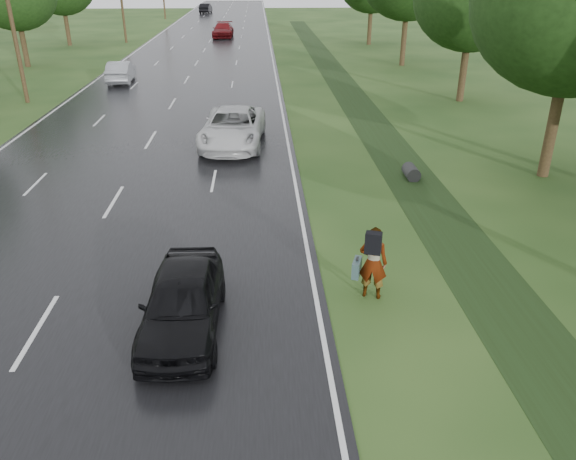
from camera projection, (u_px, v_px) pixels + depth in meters
The scene contains 13 objects.
ground at pixel (37, 332), 13.29m from camera, with size 220.00×220.00×0.00m, color #213E16.
road at pixel (202, 55), 53.89m from camera, with size 14.00×180.00×0.04m, color black.
edge_stripe_east at pixel (272, 54), 54.20m from camera, with size 0.12×180.00×0.01m, color silver.
edge_stripe_west at pixel (131, 55), 53.56m from camera, with size 0.12×180.00×0.01m, color silver.
center_line at pixel (202, 55), 53.88m from camera, with size 0.12×180.00×0.01m, color silver.
drainage_ditch at pixel (371, 123), 30.70m from camera, with size 2.20×120.00×0.56m.
utility_pole_mid at pixel (10, 15), 33.19m from camera, with size 1.60×0.26×10.00m.
pedestrian at pixel (372, 262), 14.28m from camera, with size 0.97×0.98×1.99m.
white_pickup at pixel (233, 128), 26.58m from camera, with size 2.80×6.07×1.69m, color silver.
dark_sedan at pixel (182, 301), 13.03m from camera, with size 1.78×4.41×1.50m, color black.
silver_sedan at pixel (121, 72), 41.02m from camera, with size 1.59×4.55×1.50m, color gray.
far_car_red at pixel (223, 30), 66.46m from camera, with size 2.29×5.63×1.63m, color maroon.
far_car_dark at pixel (206, 8), 99.89m from camera, with size 1.71×4.90×1.62m, color black.
Camera 1 is at (5.37, -11.27, 7.87)m, focal length 35.00 mm.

